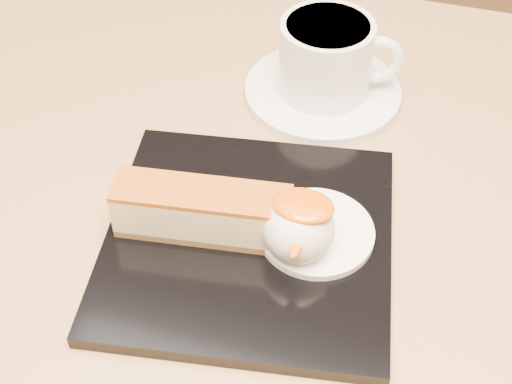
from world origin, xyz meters
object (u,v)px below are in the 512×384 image
(cheesecake, at_px, (202,211))
(coffee_cup, at_px, (328,56))
(ice_cream_scoop, at_px, (299,228))
(saucer, at_px, (323,92))
(dessert_plate, at_px, (249,240))
(table, at_px, (251,348))

(cheesecake, distance_m, coffee_cup, 0.21)
(ice_cream_scoop, bearing_deg, cheesecake, 180.00)
(saucer, height_order, coffee_cup, coffee_cup)
(coffee_cup, bearing_deg, cheesecake, -116.46)
(dessert_plate, height_order, ice_cream_scoop, ice_cream_scoop)
(table, relative_size, coffee_cup, 6.95)
(ice_cream_scoop, relative_size, saucer, 0.36)
(coffee_cup, bearing_deg, table, -106.94)
(table, bearing_deg, ice_cream_scoop, -9.94)
(ice_cream_scoop, relative_size, coffee_cup, 0.47)
(table, distance_m, cheesecake, 0.19)
(cheesecake, xyz_separation_m, ice_cream_scoop, (0.08, 0.00, 0.00))
(cheesecake, relative_size, saucer, 0.92)
(cheesecake, relative_size, ice_cream_scoop, 2.55)
(table, xyz_separation_m, cheesecake, (-0.04, -0.01, 0.19))
(dessert_plate, bearing_deg, table, 74.42)
(dessert_plate, height_order, saucer, dessert_plate)
(table, height_order, ice_cream_scoop, ice_cream_scoop)
(table, xyz_separation_m, saucer, (0.01, 0.20, 0.16))
(dessert_plate, xyz_separation_m, ice_cream_scoop, (0.04, -0.00, 0.03))
(cheesecake, height_order, coffee_cup, coffee_cup)
(dessert_plate, bearing_deg, saucer, 86.02)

